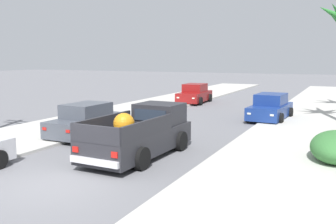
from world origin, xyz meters
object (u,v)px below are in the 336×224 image
object	(u,v)px
car_left_near	(88,121)
car_left_mid	(270,108)
pickup_truck	(142,134)
car_right_near	(195,94)

from	to	relation	value
car_left_near	car_left_mid	size ratio (longest dim) A/B	0.99
car_left_near	car_left_mid	bearing A→B (deg)	50.96
car_left_mid	pickup_truck	bearing A→B (deg)	-105.19
car_left_near	car_left_mid	distance (m)	10.72
car_right_near	car_left_mid	bearing A→B (deg)	-40.05
pickup_truck	car_left_near	world-z (taller)	pickup_truck
car_right_near	car_left_mid	xyz separation A→B (m)	(7.09, -5.96, 0.00)
pickup_truck	car_right_near	distance (m)	16.79
car_right_near	car_left_mid	distance (m)	9.26
car_left_near	pickup_truck	bearing A→B (deg)	-26.19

